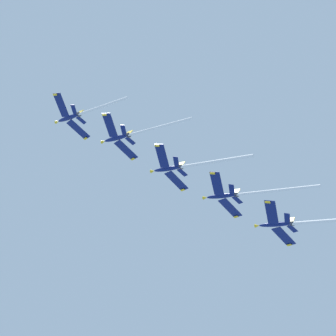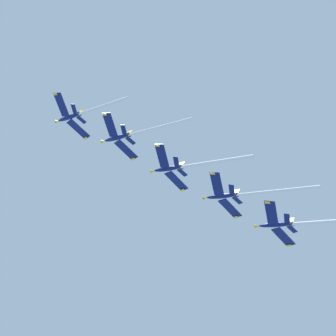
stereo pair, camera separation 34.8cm
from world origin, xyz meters
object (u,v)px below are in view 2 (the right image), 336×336
at_px(jet_second, 127,135).
at_px(jet_third, 185,166).
at_px(jet_fourth, 238,195).
at_px(jet_lead, 78,114).
at_px(jet_fifth, 297,223).

bearing_deg(jet_second, jet_third, 103.54).
height_order(jet_second, jet_third, jet_second).
xyz_separation_m(jet_second, jet_fourth, (-10.27, 37.89, -14.63)).
relative_size(jet_lead, jet_fourth, 0.89).
xyz_separation_m(jet_lead, jet_fifth, (-17.24, 74.55, -28.81)).
relative_size(jet_fourth, jet_fifth, 1.03).
distance_m(jet_second, jet_third, 22.52).
xyz_separation_m(jet_lead, jet_second, (-2.78, 17.79, -7.00)).
distance_m(jet_second, jet_fifth, 62.50).
distance_m(jet_lead, jet_fourth, 61.14).
height_order(jet_second, jet_fifth, jet_second).
xyz_separation_m(jet_third, jet_fifth, (-9.63, 36.72, -12.74)).
xyz_separation_m(jet_lead, jet_fourth, (-13.05, 55.68, -21.64)).
relative_size(jet_lead, jet_second, 0.92).
bearing_deg(jet_fourth, jet_lead, -76.81).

